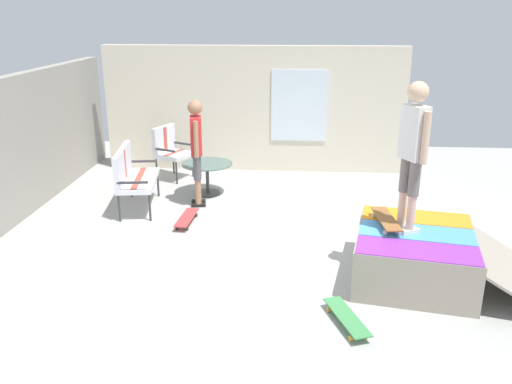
{
  "coord_description": "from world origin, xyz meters",
  "views": [
    {
      "loc": [
        -6.75,
        -0.31,
        3.12
      ],
      "look_at": [
        0.29,
        0.2,
        0.7
      ],
      "focal_mm": 37.16,
      "sensor_mm": 36.0,
      "label": 1
    }
  ],
  "objects_px": {
    "patio_bench": "(131,173)",
    "skateboard_spare": "(347,317)",
    "skate_ramp": "(417,255)",
    "person_watching": "(196,145)",
    "skateboard_on_ramp": "(386,219)",
    "skateboard_by_bench": "(187,218)",
    "patio_chair_near_house": "(169,147)",
    "person_skater": "(413,146)",
    "patio_table": "(207,172)"
  },
  "relations": [
    {
      "from": "patio_bench",
      "to": "skateboard_by_bench",
      "type": "relative_size",
      "value": 1.62
    },
    {
      "from": "skate_ramp",
      "to": "skateboard_on_ramp",
      "type": "xyz_separation_m",
      "value": [
        0.17,
        0.38,
        0.39
      ]
    },
    {
      "from": "patio_bench",
      "to": "person_skater",
      "type": "distance_m",
      "value": 4.64
    },
    {
      "from": "patio_table",
      "to": "skateboard_on_ramp",
      "type": "height_order",
      "value": "skateboard_on_ramp"
    },
    {
      "from": "skateboard_on_ramp",
      "to": "skate_ramp",
      "type": "bearing_deg",
      "value": -114.78
    },
    {
      "from": "person_skater",
      "to": "skateboard_spare",
      "type": "xyz_separation_m",
      "value": [
        -1.14,
        0.76,
        -1.58
      ]
    },
    {
      "from": "person_skater",
      "to": "skateboard_by_bench",
      "type": "height_order",
      "value": "person_skater"
    },
    {
      "from": "patio_bench",
      "to": "skateboard_spare",
      "type": "relative_size",
      "value": 1.6
    },
    {
      "from": "patio_bench",
      "to": "person_watching",
      "type": "xyz_separation_m",
      "value": [
        0.24,
        -1.05,
        0.43
      ]
    },
    {
      "from": "person_watching",
      "to": "skateboard_on_ramp",
      "type": "relative_size",
      "value": 2.18
    },
    {
      "from": "person_watching",
      "to": "skateboard_on_ramp",
      "type": "distance_m",
      "value": 3.54
    },
    {
      "from": "patio_table",
      "to": "person_watching",
      "type": "bearing_deg",
      "value": 173.11
    },
    {
      "from": "patio_bench",
      "to": "skateboard_on_ramp",
      "type": "bearing_deg",
      "value": -117.5
    },
    {
      "from": "skateboard_spare",
      "to": "person_watching",
      "type": "bearing_deg",
      "value": 32.12
    },
    {
      "from": "skate_ramp",
      "to": "patio_bench",
      "type": "relative_size",
      "value": 1.85
    },
    {
      "from": "person_watching",
      "to": "skateboard_by_bench",
      "type": "height_order",
      "value": "person_watching"
    },
    {
      "from": "patio_table",
      "to": "skateboard_by_bench",
      "type": "relative_size",
      "value": 1.11
    },
    {
      "from": "skateboard_spare",
      "to": "skateboard_on_ramp",
      "type": "distance_m",
      "value": 1.51
    },
    {
      "from": "person_skater",
      "to": "patio_bench",
      "type": "bearing_deg",
      "value": 62.27
    },
    {
      "from": "skateboard_by_bench",
      "to": "skateboard_spare",
      "type": "height_order",
      "value": "same"
    },
    {
      "from": "skateboard_spare",
      "to": "skateboard_on_ramp",
      "type": "relative_size",
      "value": 1.0
    },
    {
      "from": "skateboard_spare",
      "to": "skateboard_on_ramp",
      "type": "xyz_separation_m",
      "value": [
        1.26,
        -0.56,
        0.61
      ]
    },
    {
      "from": "skate_ramp",
      "to": "person_watching",
      "type": "distance_m",
      "value": 4.0
    },
    {
      "from": "patio_bench",
      "to": "skateboard_spare",
      "type": "bearing_deg",
      "value": -135.03
    },
    {
      "from": "patio_bench",
      "to": "person_watching",
      "type": "distance_m",
      "value": 1.16
    },
    {
      "from": "person_skater",
      "to": "person_watching",
      "type": "bearing_deg",
      "value": 51.51
    },
    {
      "from": "person_watching",
      "to": "person_skater",
      "type": "xyz_separation_m",
      "value": [
        -2.34,
        -2.95,
        0.61
      ]
    },
    {
      "from": "skateboard_spare",
      "to": "skate_ramp",
      "type": "bearing_deg",
      "value": -40.52
    },
    {
      "from": "person_watching",
      "to": "skateboard_by_bench",
      "type": "bearing_deg",
      "value": 177.42
    },
    {
      "from": "patio_bench",
      "to": "patio_table",
      "type": "distance_m",
      "value": 1.4
    },
    {
      "from": "patio_chair_near_house",
      "to": "skateboard_on_ramp",
      "type": "bearing_deg",
      "value": -136.13
    },
    {
      "from": "patio_bench",
      "to": "skateboard_by_bench",
      "type": "distance_m",
      "value": 1.28
    },
    {
      "from": "skate_ramp",
      "to": "person_skater",
      "type": "height_order",
      "value": "person_skater"
    },
    {
      "from": "patio_chair_near_house",
      "to": "person_watching",
      "type": "height_order",
      "value": "person_watching"
    },
    {
      "from": "skate_ramp",
      "to": "skateboard_spare",
      "type": "bearing_deg",
      "value": 139.48
    },
    {
      "from": "patio_table",
      "to": "person_watching",
      "type": "relative_size",
      "value": 0.51
    },
    {
      "from": "skate_ramp",
      "to": "patio_bench",
      "type": "bearing_deg",
      "value": 62.74
    },
    {
      "from": "patio_chair_near_house",
      "to": "patio_table",
      "type": "xyz_separation_m",
      "value": [
        -0.92,
        -0.89,
        -0.21
      ]
    },
    {
      "from": "person_skater",
      "to": "skateboard_on_ramp",
      "type": "height_order",
      "value": "person_skater"
    },
    {
      "from": "patio_chair_near_house",
      "to": "skateboard_by_bench",
      "type": "height_order",
      "value": "patio_chair_near_house"
    },
    {
      "from": "skateboard_by_bench",
      "to": "patio_chair_near_house",
      "type": "bearing_deg",
      "value": 18.65
    },
    {
      "from": "patio_bench",
      "to": "skateboard_by_bench",
      "type": "height_order",
      "value": "patio_bench"
    },
    {
      "from": "person_watching",
      "to": "skateboard_spare",
      "type": "height_order",
      "value": "person_watching"
    },
    {
      "from": "skate_ramp",
      "to": "patio_table",
      "type": "height_order",
      "value": "skate_ramp"
    },
    {
      "from": "patio_bench",
      "to": "skateboard_spare",
      "type": "xyz_separation_m",
      "value": [
        -3.24,
        -3.23,
        -0.53
      ]
    },
    {
      "from": "patio_chair_near_house",
      "to": "skateboard_by_bench",
      "type": "xyz_separation_m",
      "value": [
        -2.32,
        -0.78,
        -0.53
      ]
    },
    {
      "from": "patio_table",
      "to": "person_watching",
      "type": "distance_m",
      "value": 0.86
    },
    {
      "from": "skate_ramp",
      "to": "patio_table",
      "type": "distance_m",
      "value": 4.25
    },
    {
      "from": "person_watching",
      "to": "patio_bench",
      "type": "bearing_deg",
      "value": 103.08
    },
    {
      "from": "skate_ramp",
      "to": "skateboard_by_bench",
      "type": "relative_size",
      "value": 2.99
    }
  ]
}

